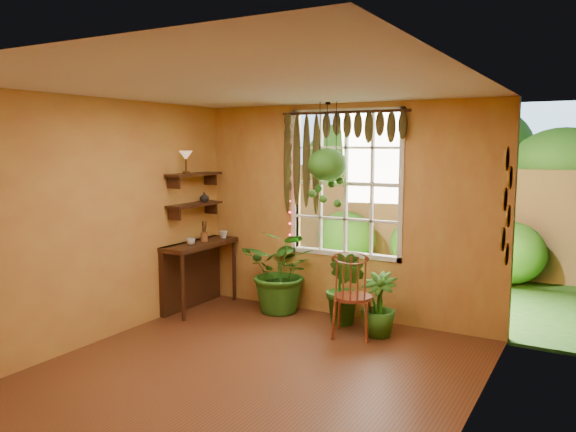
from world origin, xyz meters
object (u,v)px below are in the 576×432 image
Objects in this scene: counter_ledge at (194,267)px; potted_plant_mid at (345,288)px; potted_plant_left at (283,271)px; hanging_basket at (327,167)px; windsor_chair at (352,308)px.

counter_ledge is 2.11m from potted_plant_mid.
potted_plant_left is 1.50m from hanging_basket.
windsor_chair is at bearing -39.18° from hanging_basket.
hanging_basket is (-0.30, 0.08, 1.45)m from potted_plant_mid.
potted_plant_mid is at bearing 8.27° from counter_ledge.
windsor_chair reaches higher than potted_plant_mid.
hanging_basket is at bearing 12.12° from counter_ledge.
counter_ledge is 1.08× the size of potted_plant_left.
counter_ledge is 2.34m from windsor_chair.
potted_plant_left is 0.94m from potted_plant_mid.
windsor_chair reaches higher than potted_plant_left.
hanging_basket reaches higher than windsor_chair.
windsor_chair is 1.26× the size of potted_plant_mid.
counter_ledge is 2.29m from hanging_basket.
hanging_basket is (-0.54, 0.44, 1.58)m from windsor_chair.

